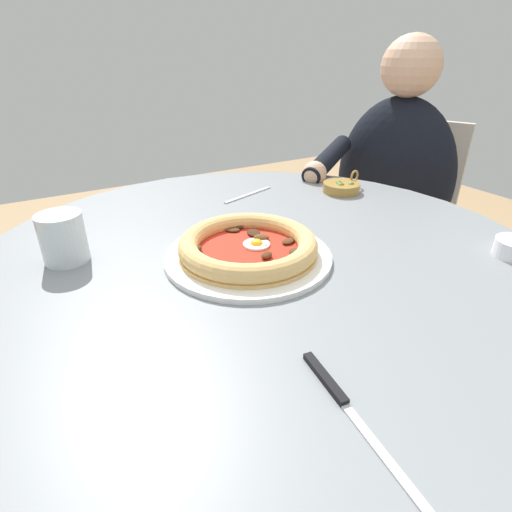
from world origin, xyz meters
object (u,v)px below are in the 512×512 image
Objects in this scene: olive_pan at (342,187)px; cafe_chair_diner at (398,218)px; diner_person at (384,234)px; water_glass at (64,241)px; steak_knife at (342,400)px; fork_utensil at (248,195)px; dining_table at (261,301)px; pizza_on_plate at (248,248)px.

olive_pan is 0.55m from cafe_chair_diner.
diner_person reaches higher than olive_pan.
water_glass is at bearing 4.12° from olive_pan.
steak_knife is at bearing 49.18° from olive_pan.
olive_pan is 0.75× the size of fork_utensil.
olive_pan is at bearing -175.88° from water_glass.
water_glass is 0.10× the size of cafe_chair_diner.
water_glass is at bearing -22.93° from dining_table.
dining_table is at bearing 65.31° from fork_utensil.
water_glass is 0.54m from steak_knife.
steak_knife is at bearing 69.15° from fork_utensil.
diner_person reaches higher than pizza_on_plate.
water_glass is 0.69m from olive_pan.
pizza_on_plate is at bearing -102.51° from steak_knife.
cafe_chair_diner is (-1.15, -0.23, -0.27)m from water_glass.
diner_person is 1.31× the size of cafe_chair_diner.
diner_person is (-0.34, -0.13, -0.26)m from olive_pan.
diner_person is at bearing 23.30° from cafe_chair_diner.
water_glass is 1.07m from diner_person.
dining_table is 0.77m from diner_person.
water_glass is at bearing 18.13° from fork_utensil.
fork_utensil is at bearing -119.22° from pizza_on_plate.
diner_person is (-0.56, -0.03, -0.25)m from fork_utensil.
cafe_chair_diner reaches higher than steak_knife.
fork_utensil is 0.14× the size of diner_person.
dining_table is at bearing 24.15° from diner_person.
cafe_chair_diner is at bearing -173.36° from fork_utensil.
dining_table is 0.40m from steak_knife.
steak_knife is 1.83× the size of olive_pan.
pizza_on_plate reaches higher than dining_table.
steak_knife is 1.09m from diner_person.
olive_pan is 0.14× the size of cafe_chair_diner.
steak_knife is at bearing 72.31° from dining_table.
dining_table is 12.12× the size of water_glass.
cafe_chair_diner is at bearing -156.70° from diner_person.
pizza_on_plate is 2.50× the size of olive_pan.
pizza_on_plate is 0.27× the size of diner_person.
pizza_on_plate is (0.04, 0.02, 0.14)m from dining_table.
pizza_on_plate is 0.35× the size of cafe_chair_diner.
fork_utensil is at bearing -114.69° from dining_table.
cafe_chair_diner reaches higher than water_glass.
pizza_on_plate reaches higher than steak_knife.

